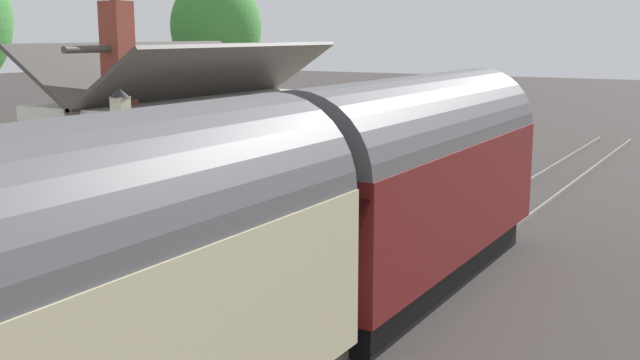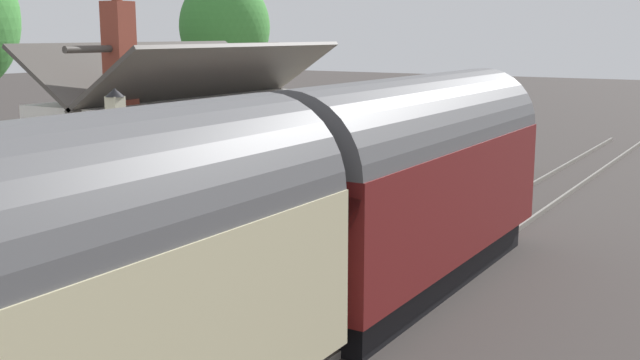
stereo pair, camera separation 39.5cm
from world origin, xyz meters
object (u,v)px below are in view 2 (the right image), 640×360
object	(u,v)px
planter_bench_left	(332,141)
tree_behind_building	(225,28)
planter_bench_right	(337,145)
lamp_post_platform	(117,149)
station_building	(192,144)
planter_under_sign	(319,166)
bench_platform_end	(400,146)
planter_by_door	(276,160)
train	(281,227)
bench_mid_platform	(361,155)

from	to	relation	value
planter_bench_left	tree_behind_building	world-z (taller)	tree_behind_building
planter_bench_right	lamp_post_platform	xyz separation A→B (m)	(-14.58, -4.16, 2.05)
station_building	planter_bench_right	xyz separation A→B (m)	(8.51, 0.57, -1.12)
station_building	planter_under_sign	distance (m)	5.04
bench_platform_end	planter_bench_right	distance (m)	2.36
planter_under_sign	station_building	bearing A→B (deg)	169.47
planter_by_door	tree_behind_building	size ratio (longest dim) A/B	0.14
planter_under_sign	planter_bench_left	bearing A→B (deg)	25.90
train	planter_bench_right	bearing A→B (deg)	26.73
bench_mid_platform	planter_by_door	world-z (taller)	bench_mid_platform
planter_by_door	planter_under_sign	world-z (taller)	planter_by_door
planter_under_sign	lamp_post_platform	xyz separation A→B (m)	(-10.89, -2.70, 2.13)
planter_bench_left	planter_under_sign	xyz separation A→B (m)	(-4.93, -2.39, -0.04)
planter_bench_right	train	bearing A→B (deg)	-153.27
bench_platform_end	planter_bench_left	distance (m)	3.43
planter_under_sign	tree_behind_building	xyz separation A→B (m)	(5.71, 7.99, 4.23)
tree_behind_building	planter_bench_right	bearing A→B (deg)	-107.15
planter_bench_right	tree_behind_building	distance (m)	8.00
station_building	planter_bench_right	world-z (taller)	station_building
planter_bench_left	lamp_post_platform	world-z (taller)	lamp_post_platform
tree_behind_building	planter_by_door	bearing A→B (deg)	-131.19
planter_by_door	bench_mid_platform	bearing A→B (deg)	-68.25
station_building	planter_bench_left	xyz separation A→B (m)	(9.75, 1.50, -1.16)
train	lamp_post_platform	xyz separation A→B (m)	(-0.49, 2.94, 1.07)
bench_mid_platform	planter_bench_right	xyz separation A→B (m)	(2.35, 2.22, -0.14)
bench_mid_platform	tree_behind_building	size ratio (longest dim) A/B	0.19
bench_platform_end	planter_bench_right	bearing A→B (deg)	95.35
bench_mid_platform	lamp_post_platform	world-z (taller)	lamp_post_platform
lamp_post_platform	planter_by_door	bearing A→B (deg)	21.98
station_building	bench_platform_end	world-z (taller)	station_building
planter_by_door	planter_under_sign	distance (m)	1.85
planter_bench_right	planter_bench_left	size ratio (longest dim) A/B	0.89
planter_bench_left	bench_mid_platform	bearing A→B (deg)	-138.72
planter_under_sign	lamp_post_platform	bearing A→B (deg)	-166.10
station_building	lamp_post_platform	distance (m)	7.12
planter_by_door	planter_under_sign	bearing A→B (deg)	-99.62
planter_by_door	planter_under_sign	size ratio (longest dim) A/B	1.40
planter_bench_left	lamp_post_platform	distance (m)	16.75
bench_mid_platform	station_building	bearing A→B (deg)	164.96
planter_bench_right	lamp_post_platform	distance (m)	15.31
planter_bench_right	planter_by_door	world-z (taller)	planter_bench_right
planter_bench_right	lamp_post_platform	bearing A→B (deg)	-164.07
bench_platform_end	train	bearing A→B (deg)	-161.62
train	bench_platform_end	distance (m)	15.10
train	planter_bench_right	world-z (taller)	train
bench_platform_end	planter_under_sign	distance (m)	4.01
station_building	bench_platform_end	size ratio (longest dim) A/B	5.66
train	tree_behind_building	distance (m)	21.33
train	planter_under_sign	distance (m)	11.87
bench_mid_platform	planter_bench_left	world-z (taller)	bench_mid_platform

